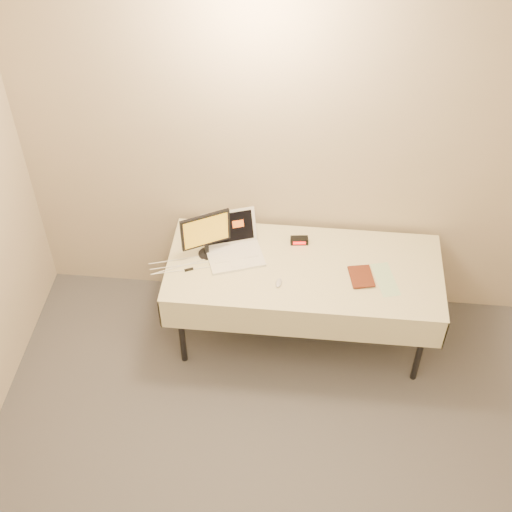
# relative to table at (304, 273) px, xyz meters

# --- Properties ---
(back_wall) EXTENTS (4.00, 0.10, 2.70)m
(back_wall) POSITION_rel_table_xyz_m (0.00, 0.45, 0.67)
(back_wall) COLOR beige
(back_wall) RESTS_ON ground
(table) EXTENTS (1.86, 0.81, 0.74)m
(table) POSITION_rel_table_xyz_m (0.00, 0.00, 0.00)
(table) COLOR black
(table) RESTS_ON ground
(laptop) EXTENTS (0.47, 0.46, 0.24)m
(laptop) POSITION_rel_table_xyz_m (-0.50, 0.11, 0.12)
(laptop) COLOR white
(laptop) RESTS_ON table
(monitor) EXTENTS (0.31, 0.18, 0.35)m
(monitor) POSITION_rel_table_xyz_m (-0.67, 0.06, 0.27)
(monitor) COLOR black
(monitor) RESTS_ON table
(book) EXTENTS (0.15, 0.05, 0.20)m
(book) POSITION_rel_table_xyz_m (0.31, -0.08, 0.16)
(book) COLOR #97381B
(book) RESTS_ON table
(alarm_clock) EXTENTS (0.13, 0.06, 0.05)m
(alarm_clock) POSITION_rel_table_xyz_m (-0.05, 0.23, 0.09)
(alarm_clock) COLOR black
(alarm_clock) RESTS_ON table
(clicker) EXTENTS (0.05, 0.09, 0.02)m
(clicker) POSITION_rel_table_xyz_m (-0.16, -0.18, 0.07)
(clicker) COLOR silver
(clicker) RESTS_ON table
(paper_form) EXTENTS (0.20, 0.33, 0.00)m
(paper_form) POSITION_rel_table_xyz_m (0.54, -0.07, 0.06)
(paper_form) COLOR #BDEABA
(paper_form) RESTS_ON table
(usb_dongle) EXTENTS (0.06, 0.04, 0.01)m
(usb_dongle) POSITION_rel_table_xyz_m (-0.77, -0.11, 0.07)
(usb_dongle) COLOR black
(usb_dongle) RESTS_ON table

